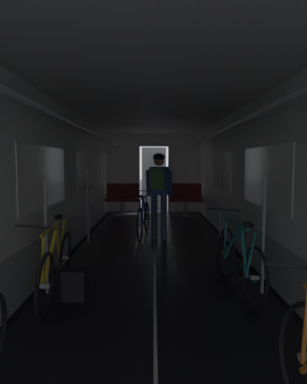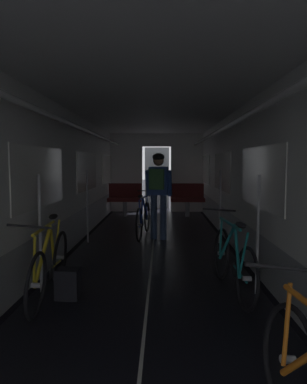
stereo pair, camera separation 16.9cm
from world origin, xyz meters
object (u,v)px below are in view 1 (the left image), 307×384
(bicycle_yellow, at_px, (55,266))
(bicycle_teal, at_px, (238,260))
(backpack_on_floor, at_px, (74,284))
(bench_seat_far_left, at_px, (122,197))
(bench_seat_far_right, at_px, (184,197))
(bicycle_blue_in_aisle, at_px, (143,218))
(person_cyclist_aisle, at_px, (158,186))

(bicycle_yellow, bearing_deg, bicycle_teal, 6.25)
(bicycle_teal, distance_m, backpack_on_floor, 1.92)
(bench_seat_far_left, bearing_deg, bicycle_yellow, -91.95)
(bench_seat_far_right, height_order, bicycle_yellow, bench_seat_far_right)
(bicycle_yellow, height_order, bicycle_teal, bicycle_yellow)
(bicycle_blue_in_aisle, relative_size, backpack_on_floor, 4.95)
(bicycle_yellow, xyz_separation_m, bicycle_teal, (2.11, 0.23, 0.00))
(person_cyclist_aisle, bearing_deg, backpack_on_floor, -107.76)
(bicycle_blue_in_aisle, bearing_deg, bicycle_teal, -68.62)
(bench_seat_far_right, xyz_separation_m, bicycle_blue_in_aisle, (-1.12, -2.81, -0.18))
(bench_seat_far_left, distance_m, backpack_on_floor, 6.17)
(bench_seat_far_right, bearing_deg, backpack_on_floor, -106.26)
(bench_seat_far_left, xyz_separation_m, person_cyclist_aisle, (0.99, -3.07, 0.50))
(person_cyclist_aisle, xyz_separation_m, backpack_on_floor, (-0.99, -3.09, -0.90))
(bicycle_teal, xyz_separation_m, bicycle_blue_in_aisle, (-1.22, 3.12, 0.00))
(bicycle_teal, bearing_deg, bicycle_yellow, -173.75)
(person_cyclist_aisle, bearing_deg, bicycle_teal, -72.35)
(bicycle_teal, bearing_deg, backpack_on_floor, -172.88)
(bench_seat_far_right, relative_size, backpack_on_floor, 2.89)
(bench_seat_far_right, height_order, bicycle_blue_in_aisle, bench_seat_far_right)
(bicycle_yellow, relative_size, bicycle_blue_in_aisle, 1.00)
(bench_seat_far_left, xyz_separation_m, backpack_on_floor, (0.00, -6.16, -0.40))
(bench_seat_far_right, bearing_deg, person_cyclist_aisle, -104.74)
(person_cyclist_aisle, bearing_deg, bench_seat_far_left, 107.89)
(bicycle_blue_in_aisle, xyz_separation_m, backpack_on_floor, (-0.68, -3.35, -0.21))
(bench_seat_far_left, xyz_separation_m, bicycle_blue_in_aisle, (0.68, -2.81, -0.18))
(person_cyclist_aisle, height_order, backpack_on_floor, person_cyclist_aisle)
(bench_seat_far_left, distance_m, bicycle_teal, 6.22)
(person_cyclist_aisle, distance_m, bicycle_blue_in_aisle, 0.80)
(bicycle_yellow, distance_m, bicycle_blue_in_aisle, 3.46)
(bicycle_yellow, relative_size, backpack_on_floor, 4.98)
(bicycle_yellow, distance_m, person_cyclist_aisle, 3.38)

